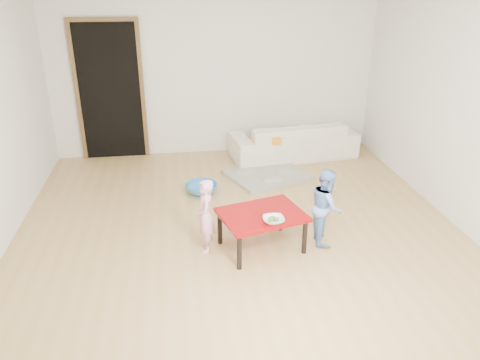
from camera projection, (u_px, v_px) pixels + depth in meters
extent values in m
cube|color=tan|center=(238.00, 224.00, 5.44)|extent=(5.00, 5.00, 0.01)
cube|color=silver|center=(215.00, 71.00, 7.18)|extent=(5.00, 0.02, 2.60)
cube|color=silver|center=(458.00, 107.00, 5.24)|extent=(0.02, 5.00, 2.60)
imported|color=white|center=(293.00, 140.00, 7.34)|extent=(2.02, 0.99, 0.57)
cube|color=orange|center=(268.00, 137.00, 7.01)|extent=(0.51, 0.48, 0.11)
imported|color=white|center=(274.00, 220.00, 4.62)|extent=(0.21, 0.21, 0.05)
imported|color=pink|center=(205.00, 216.00, 4.78)|extent=(0.19, 0.29, 0.80)
imported|color=#5E87DB|center=(326.00, 206.00, 4.95)|extent=(0.37, 0.44, 0.83)
imported|color=#317BBB|center=(201.00, 188.00, 6.19)|extent=(0.42, 0.42, 0.13)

